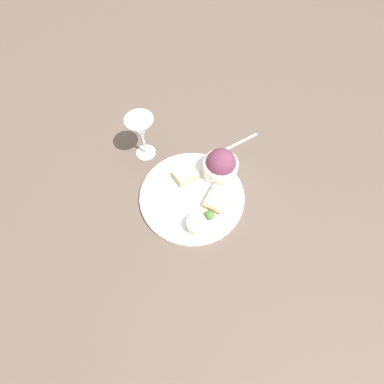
{
  "coord_description": "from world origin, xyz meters",
  "views": [
    {
      "loc": [
        -0.39,
        -0.19,
        0.8
      ],
      "look_at": [
        0.0,
        0.0,
        0.03
      ],
      "focal_mm": 28.0,
      "sensor_mm": 36.0,
      "label": 1
    }
  ],
  "objects_px": {
    "sauce_ramekin": "(196,224)",
    "cheese_toast_far": "(186,175)",
    "salad_bowl": "(221,165)",
    "fork": "(237,144)",
    "wine_glass": "(141,130)",
    "cheese_toast_near": "(217,199)"
  },
  "relations": [
    {
      "from": "sauce_ramekin",
      "to": "cheese_toast_near",
      "type": "relative_size",
      "value": 0.72
    },
    {
      "from": "salad_bowl",
      "to": "fork",
      "type": "height_order",
      "value": "salad_bowl"
    },
    {
      "from": "salad_bowl",
      "to": "cheese_toast_near",
      "type": "relative_size",
      "value": 1.34
    },
    {
      "from": "cheese_toast_near",
      "to": "wine_glass",
      "type": "xyz_separation_m",
      "value": [
        0.07,
        0.29,
        0.09
      ]
    },
    {
      "from": "salad_bowl",
      "to": "cheese_toast_far",
      "type": "relative_size",
      "value": 1.22
    },
    {
      "from": "cheese_toast_near",
      "to": "fork",
      "type": "bearing_deg",
      "value": 6.75
    },
    {
      "from": "sauce_ramekin",
      "to": "wine_glass",
      "type": "relative_size",
      "value": 0.36
    },
    {
      "from": "sauce_ramekin",
      "to": "cheese_toast_far",
      "type": "height_order",
      "value": "sauce_ramekin"
    },
    {
      "from": "salad_bowl",
      "to": "sauce_ramekin",
      "type": "height_order",
      "value": "salad_bowl"
    },
    {
      "from": "cheese_toast_far",
      "to": "cheese_toast_near",
      "type": "bearing_deg",
      "value": -106.16
    },
    {
      "from": "wine_glass",
      "to": "cheese_toast_near",
      "type": "bearing_deg",
      "value": -103.43
    },
    {
      "from": "cheese_toast_near",
      "to": "fork",
      "type": "relative_size",
      "value": 0.55
    },
    {
      "from": "wine_glass",
      "to": "fork",
      "type": "relative_size",
      "value": 1.1
    },
    {
      "from": "sauce_ramekin",
      "to": "salad_bowl",
      "type": "bearing_deg",
      "value": 4.45
    },
    {
      "from": "wine_glass",
      "to": "fork",
      "type": "bearing_deg",
      "value": -56.68
    },
    {
      "from": "fork",
      "to": "salad_bowl",
      "type": "bearing_deg",
      "value": 178.61
    },
    {
      "from": "cheese_toast_far",
      "to": "wine_glass",
      "type": "height_order",
      "value": "wine_glass"
    },
    {
      "from": "cheese_toast_near",
      "to": "wine_glass",
      "type": "bearing_deg",
      "value": 76.57
    },
    {
      "from": "sauce_ramekin",
      "to": "cheese_toast_near",
      "type": "distance_m",
      "value": 0.1
    },
    {
      "from": "cheese_toast_near",
      "to": "cheese_toast_far",
      "type": "height_order",
      "value": "same"
    },
    {
      "from": "sauce_ramekin",
      "to": "cheese_toast_far",
      "type": "xyz_separation_m",
      "value": [
        0.14,
        0.1,
        -0.01
      ]
    },
    {
      "from": "sauce_ramekin",
      "to": "fork",
      "type": "bearing_deg",
      "value": 1.99
    }
  ]
}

